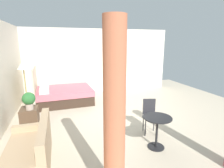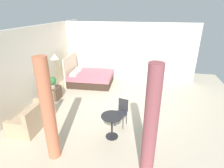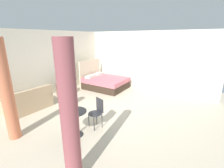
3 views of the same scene
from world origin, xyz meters
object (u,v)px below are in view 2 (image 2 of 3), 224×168
at_px(nightstand, 54,93).
at_px(floor_lamp, 55,60).
at_px(potted_plant, 52,82).
at_px(vase, 53,83).
at_px(balcony_table, 112,122).
at_px(bed, 90,78).
at_px(couch, 34,117).
at_px(cafe_chair_near_window, 122,110).

xyz_separation_m(nightstand, floor_lamp, (0.62, 0.13, 1.22)).
relative_size(potted_plant, vase, 2.10).
bearing_deg(balcony_table, nightstand, 56.32).
bearing_deg(bed, floor_lamp, 140.58).
height_order(couch, cafe_chair_near_window, cafe_chair_near_window).
xyz_separation_m(bed, floor_lamp, (-1.25, 1.03, 1.18)).
relative_size(couch, floor_lamp, 0.89).
xyz_separation_m(floor_lamp, balcony_table, (-2.47, -2.91, -1.00)).
distance_m(vase, balcony_table, 3.45).
height_order(floor_lamp, cafe_chair_near_window, floor_lamp).
bearing_deg(nightstand, balcony_table, -123.68).
bearing_deg(cafe_chair_near_window, balcony_table, 164.59).
relative_size(couch, vase, 7.02).
relative_size(potted_plant, floor_lamp, 0.27).
height_order(bed, potted_plant, bed).
xyz_separation_m(nightstand, balcony_table, (-1.85, -2.78, 0.22)).
relative_size(nightstand, potted_plant, 1.17).
bearing_deg(balcony_table, potted_plant, 57.41).
bearing_deg(potted_plant, nightstand, 21.02).
height_order(bed, nightstand, bed).
bearing_deg(bed, nightstand, 154.30).
distance_m(nightstand, balcony_table, 3.35).
xyz_separation_m(couch, nightstand, (1.76, 0.24, -0.01)).
bearing_deg(floor_lamp, potted_plant, -166.85).
height_order(vase, floor_lamp, floor_lamp).
bearing_deg(potted_plant, cafe_chair_near_window, -110.07).
bearing_deg(floor_lamp, couch, -171.06).
bearing_deg(bed, vase, 151.58).
relative_size(bed, potted_plant, 4.61).
distance_m(bed, nightstand, 2.08).
distance_m(couch, floor_lamp, 2.69).
distance_m(nightstand, potted_plant, 0.55).
height_order(nightstand, potted_plant, potted_plant).
bearing_deg(couch, vase, 8.83).
height_order(bed, couch, bed).
xyz_separation_m(vase, balcony_table, (-1.97, -2.83, -0.16)).
relative_size(bed, couch, 1.38).
height_order(nightstand, cafe_chair_near_window, cafe_chair_near_window).
xyz_separation_m(potted_plant, vase, (0.22, 0.09, -0.16)).
bearing_deg(bed, couch, 169.74).
xyz_separation_m(balcony_table, cafe_chair_near_window, (0.68, -0.19, 0.03)).
height_order(vase, balcony_table, vase).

